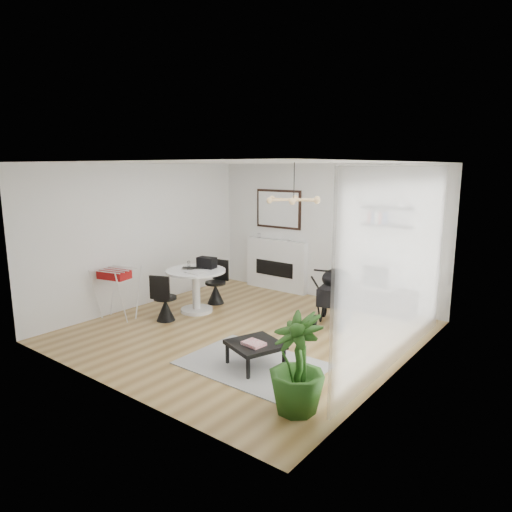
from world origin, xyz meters
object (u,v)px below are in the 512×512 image
Objects in this scene: fireplace at (276,259)px; crt_tv at (381,275)px; tv_console at (380,300)px; potted_plant at (297,364)px; coffee_table at (255,345)px; stroller at (334,297)px; drying_rack at (117,292)px; dining_table at (196,284)px.

fireplace reaches higher than crt_tv.
potted_plant is at bearing -80.34° from tv_console.
coffee_table is (-0.38, -3.23, -0.40)m from crt_tv.
coffee_table is at bearing -58.88° from fireplace.
crt_tv is at bearing 99.77° from potted_plant.
stroller is at bearing -112.33° from tv_console.
drying_rack is (-3.50, -3.14, -0.23)m from crt_tv.
drying_rack is 4.23m from potted_plant.
tv_console is at bearing 29.19° from drying_rack.
crt_tv is 1.11m from stroller.
drying_rack is 0.88× the size of stroller.
crt_tv is 0.51× the size of dining_table.
stroller is (2.29, 1.02, -0.08)m from dining_table.
fireplace is at bearing 121.12° from coffee_table.
tv_console is at bearing 24.82° from crt_tv.
coffee_table is 0.74× the size of potted_plant.
potted_plant is (3.09, -4.00, -0.13)m from fireplace.
dining_table is at bearing -169.63° from stroller.
tv_console is 1.37× the size of drying_rack.
dining_table is 1.32× the size of coffee_table.
crt_tv is (2.42, -0.15, 0.02)m from fireplace.
fireplace is at bearing 83.05° from dining_table.
stroller is 3.04m from potted_plant.
potted_plant is at bearing -22.20° from drying_rack.
drying_rack is at bearing -126.08° from dining_table.
potted_plant is at bearing -83.16° from stroller.
tv_console is 0.48m from crt_tv.
fireplace is 2.09× the size of stroller.
fireplace reaches higher than tv_console.
dining_table is at bearing 151.47° from potted_plant.
drying_rack is at bearing -159.10° from stroller.
crt_tv is 0.50× the size of potted_plant.
stroller reaches higher than tv_console.
potted_plant is (1.04, -0.61, 0.25)m from coffee_table.
coffee_table is at bearing -96.88° from tv_console.
tv_console is at bearing 83.12° from coffee_table.
dining_table is at bearing 41.30° from drying_rack.
fireplace reaches higher than dining_table.
tv_console is 1.13× the size of potted_plant.
drying_rack is at bearing 170.42° from potted_plant.
drying_rack reaches higher than coffee_table.
stroller is at bearing 90.55° from coffee_table.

